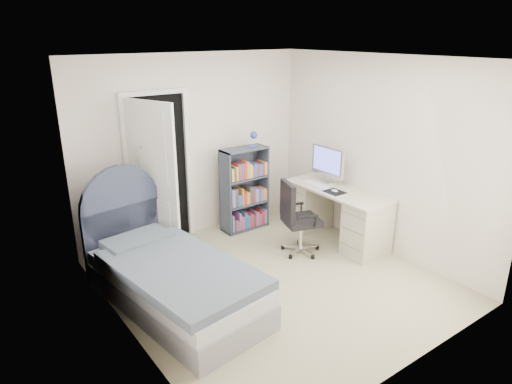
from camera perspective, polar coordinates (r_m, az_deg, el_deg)
room_shell at (r=4.90m, az=2.41°, el=1.60°), size 3.50×3.70×2.60m
door at (r=5.87m, az=-12.55°, el=2.00°), size 0.92×0.78×2.06m
bed at (r=4.98m, az=-10.65°, el=-10.40°), size 1.27×2.26×1.32m
nightstand at (r=5.86m, az=-15.23°, el=-5.00°), size 0.40×0.40×0.60m
floor_lamp at (r=5.95m, az=-13.81°, el=-2.24°), size 0.21×0.21×1.48m
bookcase at (r=6.58m, az=-1.38°, el=-0.06°), size 0.68×0.29×1.44m
desk at (r=6.35m, az=10.02°, el=-2.50°), size 0.61×1.53×1.25m
office_chair at (r=5.85m, az=5.01°, el=-2.85°), size 0.55×0.56×0.98m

